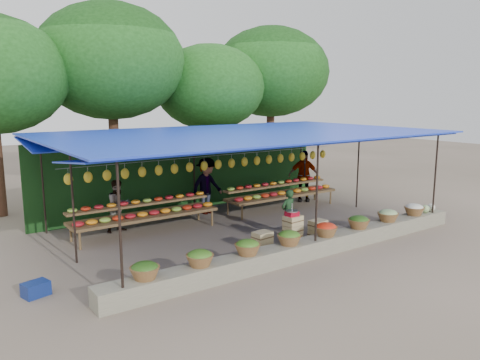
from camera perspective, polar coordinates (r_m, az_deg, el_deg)
ground at (r=13.64m, az=0.56°, el=-6.04°), size 60.00×60.00×0.00m
stone_curb at (r=11.56m, az=8.63°, el=-8.12°), size 10.60×0.55×0.40m
stall_canopy at (r=13.21m, az=0.40°, el=5.25°), size 10.80×6.60×2.82m
produce_baskets at (r=11.39m, az=8.31°, el=-6.48°), size 8.98×0.58×0.34m
netting_backdrop at (r=15.97m, az=-6.05°, el=0.90°), size 10.60×0.06×2.50m
tree_row at (r=18.62m, az=-9.39°, el=12.80°), size 16.51×5.50×7.12m
fruit_table_left at (r=13.43m, az=-11.54°, el=-3.82°), size 4.21×0.95×0.93m
fruit_table_right at (r=16.03m, az=5.03°, el=-1.38°), size 4.21×0.95×0.93m
crate_counter at (r=12.27m, az=6.35°, el=-6.44°), size 2.38×0.38×0.77m
weighing_scale at (r=12.12m, az=6.35°, el=-4.01°), size 0.31×0.31×0.33m
vendor_seated at (r=13.00m, az=5.90°, el=-3.96°), size 0.49×0.33×1.29m
customer_left at (r=13.67m, az=-14.57°, el=-3.08°), size 0.82×0.69×1.50m
customer_mid at (r=15.30m, az=-4.06°, el=-0.72°), size 1.28×0.86×1.84m
customer_right at (r=17.23m, az=7.74°, el=0.49°), size 1.17×0.98×1.88m
blue_crate_front at (r=9.45m, az=-13.82°, el=-12.88°), size 0.56×0.45×0.30m
blue_crate_back at (r=10.06m, az=-23.63°, el=-12.09°), size 0.54×0.45×0.28m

